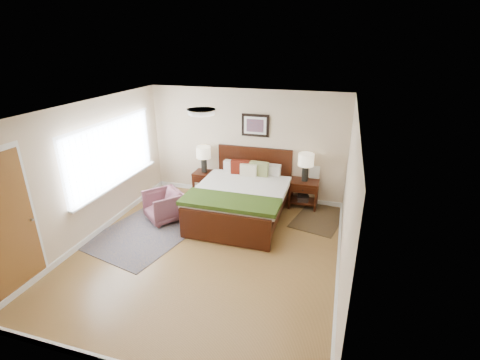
{
  "coord_description": "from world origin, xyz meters",
  "views": [
    {
      "loc": [
        2.04,
        -4.83,
        3.47
      ],
      "look_at": [
        0.34,
        0.89,
        1.05
      ],
      "focal_mm": 26.0,
      "sensor_mm": 36.0,
      "label": 1
    }
  ],
  "objects_px": {
    "nightstand_right": "(304,191)",
    "lamp_right": "(306,162)",
    "lamp_left": "(204,155)",
    "rug_persian": "(149,231)",
    "nightstand_left": "(204,177)",
    "armchair": "(164,206)",
    "bed": "(241,193)"
  },
  "relations": [
    {
      "from": "nightstand_right",
      "to": "lamp_left",
      "type": "distance_m",
      "value": 2.42
    },
    {
      "from": "rug_persian",
      "to": "lamp_left",
      "type": "bearing_deg",
      "value": 91.31
    },
    {
      "from": "nightstand_left",
      "to": "rug_persian",
      "type": "distance_m",
      "value": 2.01
    },
    {
      "from": "nightstand_left",
      "to": "nightstand_right",
      "type": "relative_size",
      "value": 0.92
    },
    {
      "from": "nightstand_left",
      "to": "lamp_left",
      "type": "bearing_deg",
      "value": 90.0
    },
    {
      "from": "bed",
      "to": "nightstand_left",
      "type": "height_order",
      "value": "bed"
    },
    {
      "from": "armchair",
      "to": "rug_persian",
      "type": "distance_m",
      "value": 0.6
    },
    {
      "from": "nightstand_left",
      "to": "armchair",
      "type": "height_order",
      "value": "armchair"
    },
    {
      "from": "lamp_right",
      "to": "armchair",
      "type": "height_order",
      "value": "lamp_right"
    },
    {
      "from": "nightstand_right",
      "to": "lamp_right",
      "type": "bearing_deg",
      "value": 90.0
    },
    {
      "from": "nightstand_left",
      "to": "rug_persian",
      "type": "height_order",
      "value": "nightstand_left"
    },
    {
      "from": "bed",
      "to": "armchair",
      "type": "bearing_deg",
      "value": -159.39
    },
    {
      "from": "nightstand_left",
      "to": "rug_persian",
      "type": "bearing_deg",
      "value": -101.87
    },
    {
      "from": "nightstand_left",
      "to": "lamp_left",
      "type": "xyz_separation_m",
      "value": [
        -0.0,
        0.02,
        0.55
      ]
    },
    {
      "from": "nightstand_left",
      "to": "bed",
      "type": "bearing_deg",
      "value": -36.05
    },
    {
      "from": "nightstand_right",
      "to": "rug_persian",
      "type": "height_order",
      "value": "nightstand_right"
    },
    {
      "from": "armchair",
      "to": "nightstand_left",
      "type": "bearing_deg",
      "value": 116.53
    },
    {
      "from": "lamp_left",
      "to": "lamp_right",
      "type": "xyz_separation_m",
      "value": [
        2.34,
        0.0,
        0.04
      ]
    },
    {
      "from": "bed",
      "to": "nightstand_right",
      "type": "xyz_separation_m",
      "value": [
        1.17,
        0.86,
        -0.17
      ]
    },
    {
      "from": "lamp_left",
      "to": "armchair",
      "type": "distance_m",
      "value": 1.62
    },
    {
      "from": "lamp_right",
      "to": "lamp_left",
      "type": "bearing_deg",
      "value": 180.0
    },
    {
      "from": "nightstand_left",
      "to": "lamp_right",
      "type": "relative_size",
      "value": 0.94
    },
    {
      "from": "nightstand_right",
      "to": "armchair",
      "type": "height_order",
      "value": "armchair"
    },
    {
      "from": "nightstand_left",
      "to": "lamp_right",
      "type": "distance_m",
      "value": 2.42
    },
    {
      "from": "lamp_left",
      "to": "lamp_right",
      "type": "relative_size",
      "value": 1.0
    },
    {
      "from": "nightstand_right",
      "to": "lamp_right",
      "type": "relative_size",
      "value": 1.02
    },
    {
      "from": "nightstand_left",
      "to": "rug_persian",
      "type": "xyz_separation_m",
      "value": [
        -0.4,
        -1.92,
        -0.45
      ]
    },
    {
      "from": "nightstand_right",
      "to": "lamp_left",
      "type": "bearing_deg",
      "value": 179.64
    },
    {
      "from": "lamp_left",
      "to": "rug_persian",
      "type": "height_order",
      "value": "lamp_left"
    },
    {
      "from": "lamp_right",
      "to": "nightstand_left",
      "type": "bearing_deg",
      "value": -179.5
    },
    {
      "from": "nightstand_right",
      "to": "rug_persian",
      "type": "distance_m",
      "value": 3.38
    },
    {
      "from": "lamp_right",
      "to": "rug_persian",
      "type": "relative_size",
      "value": 0.27
    }
  ]
}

